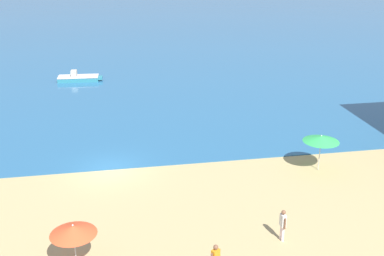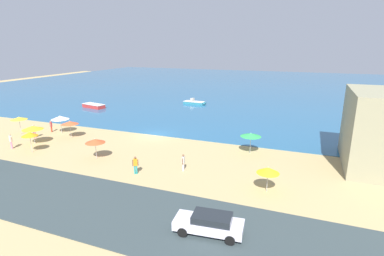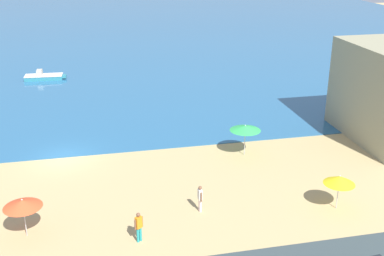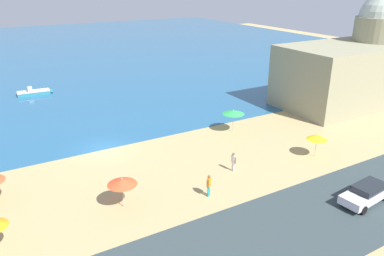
% 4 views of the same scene
% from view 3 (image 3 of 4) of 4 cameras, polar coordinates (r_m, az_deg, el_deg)
% --- Properties ---
extents(ground_plane, '(160.00, 160.00, 0.00)m').
position_cam_3_polar(ground_plane, '(37.32, -14.94, -3.43)').
color(ground_plane, tan).
extents(sea, '(150.00, 110.00, 0.05)m').
position_cam_3_polar(sea, '(90.30, -13.92, 11.14)').
color(sea, '#265C87').
rests_on(sea, ground_plane).
extents(beach_umbrella_3, '(1.88, 1.88, 2.25)m').
position_cam_3_polar(beach_umbrella_3, '(30.02, 17.08, -5.91)').
color(beach_umbrella_3, '#B2B2B7').
rests_on(beach_umbrella_3, ground_plane).
extents(beach_umbrella_4, '(2.32, 2.32, 2.43)m').
position_cam_3_polar(beach_umbrella_4, '(35.93, 6.33, -0.00)').
color(beach_umbrella_4, '#B2B2B7').
rests_on(beach_umbrella_4, ground_plane).
extents(beach_umbrella_6, '(2.09, 2.09, 2.31)m').
position_cam_3_polar(beach_umbrella_6, '(27.66, -19.45, -8.44)').
color(beach_umbrella_6, '#B2B2B7').
rests_on(beach_umbrella_6, ground_plane).
extents(bather_2, '(0.49, 0.38, 1.76)m').
position_cam_3_polar(bather_2, '(26.37, -6.33, -11.41)').
color(bather_2, teal).
rests_on(bather_2, ground_plane).
extents(bather_4, '(0.25, 0.57, 1.69)m').
position_cam_3_polar(bather_4, '(28.90, 0.96, -8.20)').
color(bather_4, silver).
rests_on(bather_4, ground_plane).
extents(skiff_offshore, '(4.72, 1.90, 1.16)m').
position_cam_3_polar(skiff_offshore, '(58.75, -17.14, 5.84)').
color(skiff_offshore, teal).
rests_on(skiff_offshore, sea).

